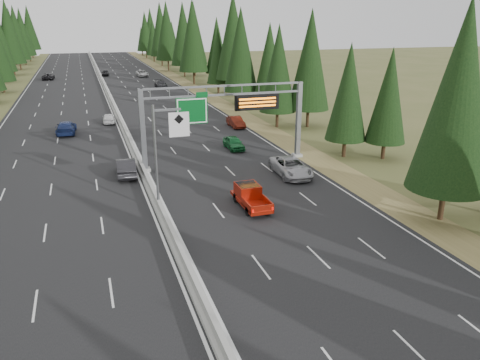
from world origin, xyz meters
name	(u,v)px	position (x,y,z in m)	size (l,w,h in m)	color
road	(110,99)	(0.00, 80.00, 0.04)	(32.00, 260.00, 0.08)	black
shoulder_right	(205,95)	(17.80, 80.00, 0.03)	(3.60, 260.00, 0.06)	olive
shoulder_left	(2,105)	(-17.80, 80.00, 0.03)	(3.60, 260.00, 0.06)	#4B5327
median_barrier	(110,97)	(0.00, 80.00, 0.41)	(0.70, 260.00, 0.85)	gray
sign_gantry	(231,112)	(8.92, 34.88, 5.27)	(16.75, 0.98, 7.80)	slate
hov_sign_pole	(164,150)	(0.58, 24.97, 4.72)	(2.80, 0.50, 8.00)	slate
tree_row_right	(225,44)	(21.72, 79.12, 9.38)	(11.67, 241.29, 18.85)	black
silver_minivan	(291,167)	(12.96, 29.47, 0.89)	(2.68, 5.82, 1.62)	#A8A7AC
red_pickup	(249,195)	(6.81, 23.69, 0.98)	(1.78, 4.99, 1.63)	black
car_ahead_green	(234,143)	(10.80, 40.00, 0.77)	(1.64, 4.07, 1.39)	#16602C
car_ahead_dkred	(236,122)	(14.50, 50.60, 0.78)	(1.48, 4.25, 1.40)	#59170C
car_ahead_dkgrey	(161,84)	(11.26, 91.51, 0.85)	(2.16, 5.32, 1.54)	black
car_ahead_white	(142,73)	(10.24, 113.75, 0.86)	(2.58, 5.59, 1.55)	silver
car_ahead_far	(105,73)	(1.50, 118.37, 0.81)	(1.74, 4.31, 1.47)	black
car_onc_near	(126,167)	(-1.50, 34.30, 0.89)	(1.70, 4.89, 1.61)	black
car_onc_blue	(66,128)	(-7.00, 53.68, 0.88)	(2.24, 5.51, 1.60)	navy
car_onc_white	(109,118)	(-1.50, 58.58, 0.77)	(1.64, 4.07, 1.39)	silver
car_onc_far	(48,76)	(-11.95, 114.57, 0.84)	(2.53, 5.49, 1.53)	black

